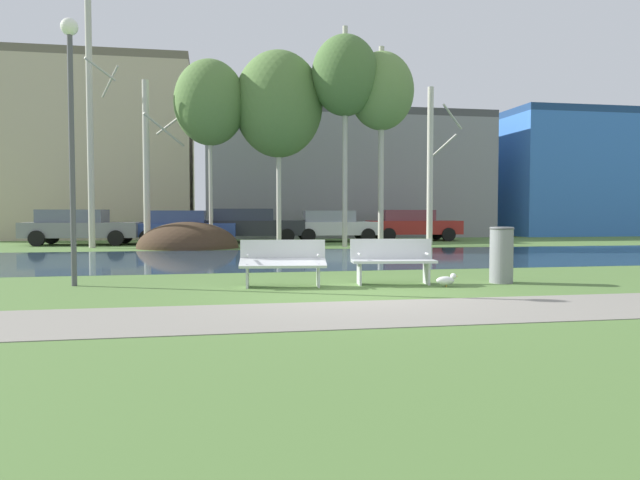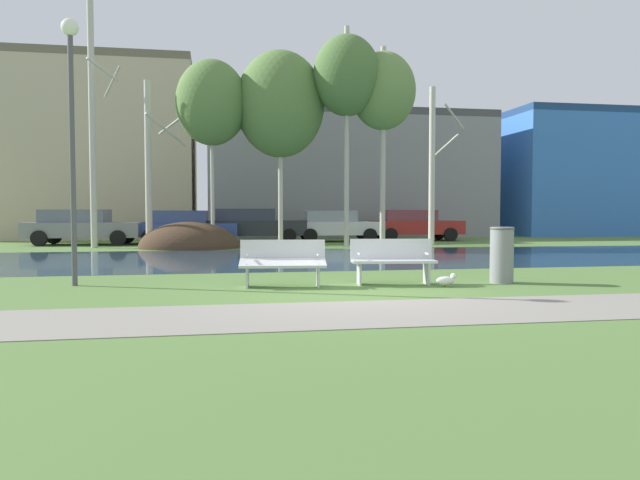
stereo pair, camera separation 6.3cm
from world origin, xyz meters
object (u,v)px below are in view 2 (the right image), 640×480
seagull (446,280)px  parked_hatch_third_dark (252,225)px  bench_left (283,262)px  trash_bin (502,254)px  parked_wagon_fourth_white (336,225)px  parked_van_nearest_grey (82,226)px  bench_right (393,260)px  parked_suv_fifth_red (414,224)px  streetlamp (71,107)px  parked_sedan_second_blue (184,226)px

seagull → parked_hatch_third_dark: bearing=98.4°
bench_left → seagull: (2.98, -0.59, -0.34)m
trash_bin → parked_hatch_third_dark: bearing=102.9°
bench_left → trash_bin: size_ratio=1.50×
seagull → parked_wagon_fourth_white: parked_wagon_fourth_white is taller
parked_van_nearest_grey → bench_right: bearing=-60.3°
bench_left → parked_van_nearest_grey: (-6.72, 15.50, 0.31)m
parked_suv_fifth_red → seagull: bearing=-107.2°
bench_right → parked_van_nearest_grey: size_ratio=0.35×
seagull → parked_van_nearest_grey: 18.81m
parked_suv_fifth_red → streetlamp: bearing=-127.7°
parked_sedan_second_blue → seagull: bearing=-71.4°
trash_bin → parked_suv_fifth_red: size_ratio=0.25×
seagull → parked_van_nearest_grey: (-9.71, 16.10, 0.65)m
bench_right → trash_bin: bearing=-4.6°
streetlamp → parked_sedan_second_blue: 15.17m
parked_hatch_third_dark → parked_wagon_fourth_white: parked_hatch_third_dark is taller
bench_right → parked_wagon_fourth_white: bearing=82.2°
trash_bin → parked_hatch_third_dark: (-3.83, 16.66, 0.24)m
bench_left → bench_right: (2.13, 0.00, 0.00)m
trash_bin → bench_left: bearing=177.7°
bench_right → seagull: size_ratio=3.86×
parked_suv_fifth_red → trash_bin: bearing=-103.4°
trash_bin → parked_van_nearest_grey: size_ratio=0.23×
bench_left → parked_hatch_third_dark: (0.47, 16.49, 0.34)m
seagull → parked_wagon_fourth_white: bearing=85.3°
bench_right → streetlamp: streetlamp is taller
bench_right → seagull: bearing=-34.9°
streetlamp → parked_suv_fifth_red: size_ratio=1.11×
streetlamp → parked_wagon_fourth_white: bearing=61.9°
bench_right → trash_bin: size_ratio=1.50×
trash_bin → seagull: bearing=-162.2°
bench_left → seagull: size_ratio=3.86×
bench_right → trash_bin: (2.17, -0.17, 0.10)m
bench_right → parked_suv_fifth_red: 17.68m
parked_hatch_third_dark → parked_suv_fifth_red: (7.82, 0.08, -0.02)m
parked_wagon_fourth_white → parked_van_nearest_grey: bearing=-176.0°
bench_right → parked_wagon_fourth_white: 16.43m
seagull → streetlamp: size_ratio=0.09×
seagull → parked_hatch_third_dark: 17.28m
trash_bin → streetlamp: size_ratio=0.22×
parked_sedan_second_blue → bench_left: bearing=-80.9°
bench_left → seagull: bearing=-11.3°
streetlamp → parked_suv_fifth_red: 20.03m
streetlamp → parked_suv_fifth_red: bearing=52.3°
parked_wagon_fourth_white → parked_hatch_third_dark: bearing=176.8°
bench_left → seagull: bench_left is taller
seagull → parked_wagon_fourth_white: 16.94m
bench_right → parked_sedan_second_blue: 16.41m
streetlamp → parked_sedan_second_blue: bearing=84.9°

